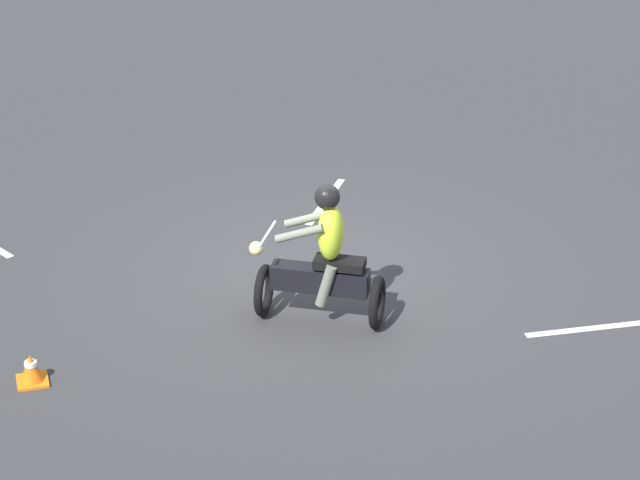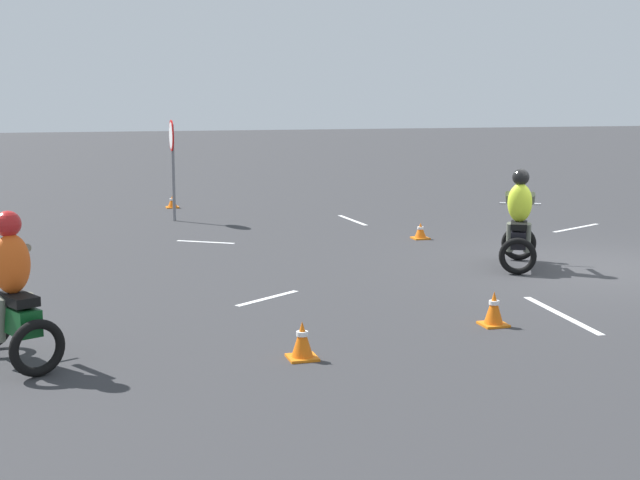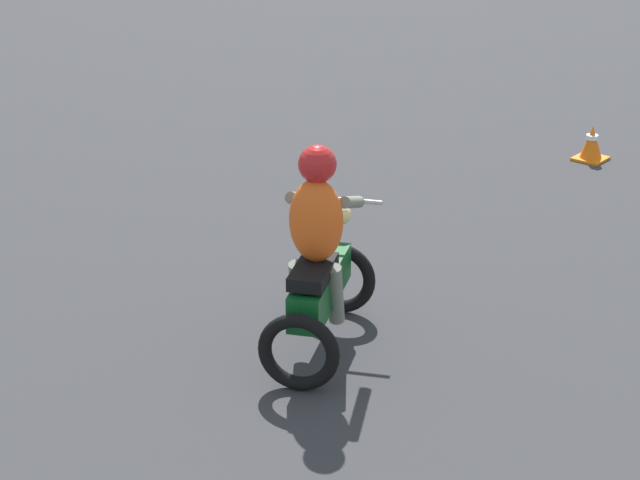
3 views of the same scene
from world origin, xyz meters
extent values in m
plane|color=#333335|center=(0.00, 0.00, 0.00)|extent=(120.00, 120.00, 0.00)
torus|color=black|center=(0.92, 0.84, 0.30)|extent=(0.38, 0.57, 0.60)
torus|color=black|center=(-0.21, 1.47, 0.30)|extent=(0.38, 0.57, 0.60)
cube|color=black|center=(0.36, 1.15, 0.52)|extent=(1.08, 0.75, 0.28)
cube|color=black|center=(0.16, 1.26, 0.74)|extent=(0.62, 0.50, 0.10)
cylinder|color=silver|center=(0.88, 0.86, 1.00)|extent=(0.37, 0.63, 0.04)
sphere|color=#F2E08C|center=(0.99, 0.80, 0.82)|extent=(0.22, 0.22, 0.16)
ellipsoid|color=#D8F233|center=(0.25, 1.21, 1.10)|extent=(0.44, 0.49, 0.64)
cylinder|color=slate|center=(0.42, 0.89, 1.15)|extent=(0.52, 0.35, 0.27)
cylinder|color=slate|center=(0.61, 1.24, 1.15)|extent=(0.52, 0.35, 0.27)
cylinder|color=slate|center=(0.20, 1.08, 0.52)|extent=(0.27, 0.22, 0.51)
cylinder|color=slate|center=(0.34, 1.33, 0.52)|extent=(0.27, 0.22, 0.51)
sphere|color=black|center=(0.29, 1.19, 1.52)|extent=(0.38, 0.38, 0.28)
torus|color=black|center=(-3.59, 8.74, 0.30)|extent=(0.35, 0.58, 0.60)
cube|color=#0F4C1E|center=(-3.00, 9.03, 0.52)|extent=(1.09, 0.70, 0.28)
cube|color=black|center=(-3.20, 8.93, 0.74)|extent=(0.62, 0.48, 0.10)
ellipsoid|color=#EA5919|center=(-3.11, 8.98, 1.10)|extent=(0.43, 0.48, 0.64)
cylinder|color=slate|center=(-2.75, 8.93, 1.15)|extent=(0.53, 0.32, 0.27)
cylinder|color=slate|center=(-3.03, 8.86, 0.52)|extent=(0.27, 0.22, 0.51)
cylinder|color=slate|center=(-3.15, 9.11, 0.52)|extent=(0.27, 0.22, 0.51)
sphere|color=red|center=(-3.07, 8.99, 1.52)|extent=(0.37, 0.37, 0.28)
cylinder|color=slate|center=(7.55, 6.02, 1.10)|extent=(0.07, 0.07, 2.20)
cylinder|color=red|center=(7.55, 6.04, 1.95)|extent=(0.70, 0.03, 0.70)
cylinder|color=white|center=(7.55, 6.05, 1.95)|extent=(0.60, 0.01, 0.60)
cube|color=orange|center=(-3.74, 5.99, 0.01)|extent=(0.32, 0.32, 0.03)
cone|color=orange|center=(-3.74, 5.99, 0.23)|extent=(0.24, 0.24, 0.39)
cylinder|color=white|center=(-3.74, 5.99, 0.28)|extent=(0.13, 0.13, 0.05)
cube|color=orange|center=(9.97, 5.78, 0.01)|extent=(0.32, 0.32, 0.03)
cone|color=orange|center=(9.97, 5.78, 0.17)|extent=(0.24, 0.24, 0.29)
cylinder|color=white|center=(9.97, 5.78, 0.22)|extent=(0.13, 0.13, 0.05)
cube|color=orange|center=(3.58, 1.58, 0.01)|extent=(0.32, 0.32, 0.03)
cone|color=orange|center=(3.58, 1.58, 0.18)|extent=(0.24, 0.24, 0.29)
cylinder|color=white|center=(3.58, 1.58, 0.22)|extent=(0.13, 0.13, 0.05)
cube|color=orange|center=(-3.02, 3.32, 0.01)|extent=(0.32, 0.32, 0.03)
cone|color=orange|center=(-3.02, 3.32, 0.23)|extent=(0.24, 0.24, 0.41)
cylinder|color=white|center=(-3.02, 3.32, 0.29)|extent=(0.13, 0.13, 0.05)
cube|color=silver|center=(6.51, 2.06, 0.00)|extent=(1.74, 0.17, 0.01)
cube|color=silver|center=(4.36, 5.80, 0.00)|extent=(0.74, 1.08, 0.01)
cube|color=silver|center=(-0.76, 5.71, 0.00)|extent=(0.78, 1.07, 0.01)
cube|color=silver|center=(-2.76, 2.21, 0.00)|extent=(2.09, 0.25, 0.01)
cube|color=silver|center=(4.01, -2.24, 0.00)|extent=(0.90, 1.61, 0.01)
camera|label=1|loc=(3.80, 12.95, 6.85)|focal=70.00mm
camera|label=2|loc=(-12.82, 8.40, 2.85)|focal=50.00mm
camera|label=3|loc=(-9.55, 3.65, 4.46)|focal=70.00mm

